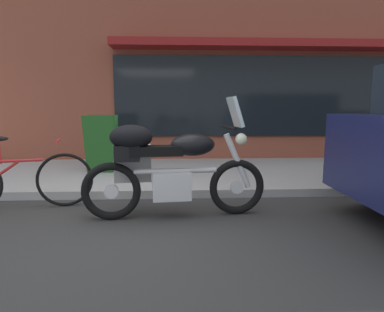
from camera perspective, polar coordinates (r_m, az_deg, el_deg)
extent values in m
plane|color=#313131|center=(3.43, -14.84, -13.56)|extent=(80.00, 80.00, 0.00)
torus|color=black|center=(3.87, 8.11, -5.56)|extent=(0.68, 0.15, 0.67)
cylinder|color=silver|center=(3.87, 8.11, -5.56)|extent=(0.17, 0.08, 0.16)
torus|color=black|center=(3.74, -14.39, -6.21)|extent=(0.68, 0.15, 0.67)
cylinder|color=silver|center=(3.74, -14.39, -6.21)|extent=(0.17, 0.08, 0.16)
cube|color=silver|center=(3.72, -3.73, -5.27)|extent=(0.47, 0.34, 0.32)
cylinder|color=silver|center=(3.68, -2.98, -2.68)|extent=(0.96, 0.15, 0.06)
ellipsoid|color=black|center=(3.66, 0.11, 2.01)|extent=(0.54, 0.33, 0.26)
cube|color=black|center=(3.63, -6.47, 0.95)|extent=(0.62, 0.30, 0.11)
cube|color=black|center=(3.64, -11.66, 0.53)|extent=(0.30, 0.25, 0.18)
cylinder|color=silver|center=(3.80, 8.21, -0.88)|extent=(0.35, 0.10, 0.67)
cylinder|color=black|center=(3.73, 6.56, 5.16)|extent=(0.10, 0.62, 0.04)
cube|color=silver|center=(3.74, 7.80, 7.91)|extent=(0.18, 0.33, 0.35)
sphere|color=#EAEACC|center=(3.78, 8.88, 3.03)|extent=(0.14, 0.14, 0.14)
cube|color=#B9B9B9|center=(3.90, -10.63, -1.29)|extent=(0.46, 0.24, 0.44)
cube|color=black|center=(4.01, -10.41, -1.03)|extent=(0.37, 0.05, 0.03)
ellipsoid|color=black|center=(3.62, -10.95, 3.37)|extent=(0.51, 0.36, 0.28)
torus|color=black|center=(4.45, -21.97, -4.04)|extent=(0.69, 0.21, 0.70)
cylinder|color=#B22323|center=(4.48, -28.96, -0.75)|extent=(0.58, 0.18, 0.04)
cylinder|color=#B22323|center=(4.56, -31.43, -2.84)|extent=(0.45, 0.15, 0.34)
cylinder|color=#B22323|center=(4.51, -31.45, 0.66)|extent=(0.03, 0.03, 0.30)
cylinder|color=#B22323|center=(4.37, -23.00, 2.60)|extent=(0.14, 0.47, 0.03)
cylinder|color=black|center=(4.79, 31.38, -4.10)|extent=(0.66, 0.23, 0.66)
cube|color=#1E511E|center=(5.84, -16.31, 1.99)|extent=(0.55, 0.21, 1.04)
cube|color=#1E511E|center=(6.05, -15.81, 2.23)|extent=(0.55, 0.21, 1.04)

